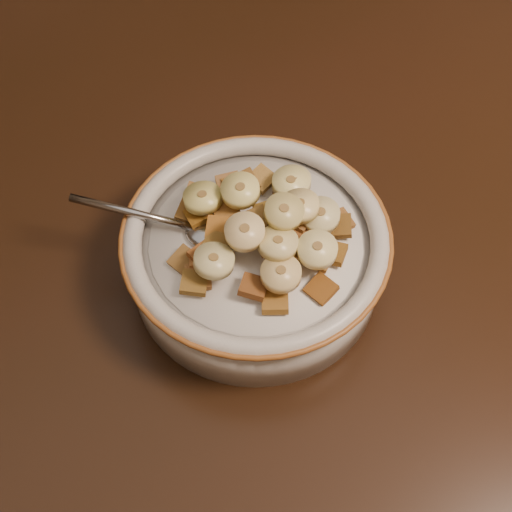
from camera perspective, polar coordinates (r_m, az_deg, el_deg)
floor at (r=1.38m, az=-9.87°, el=-19.43°), size 4.00×4.50×0.10m
table at (r=0.68m, az=-19.28°, el=-1.76°), size 1.41×0.92×0.04m
cereal_bowl at (r=0.60m, az=0.00°, el=-0.27°), size 0.21×0.21×0.05m
milk at (r=0.58m, az=0.00°, el=1.13°), size 0.17×0.17×0.00m
spoon at (r=0.58m, az=-3.28°, el=1.87°), size 0.06×0.06×0.01m
cereal_square_0 at (r=0.56m, az=3.49°, el=1.83°), size 0.03×0.03×0.01m
cereal_square_1 at (r=0.56m, az=6.14°, el=0.25°), size 0.03×0.03×0.01m
cereal_square_2 at (r=0.60m, az=-4.76°, el=4.85°), size 0.03×0.03×0.01m
cereal_square_3 at (r=0.56m, az=4.50°, el=0.27°), size 0.03×0.03×0.01m
cereal_square_4 at (r=0.55m, az=1.23°, el=1.03°), size 0.03×0.03×0.01m
cereal_square_5 at (r=0.56m, az=5.08°, el=-0.06°), size 0.03×0.03×0.01m
cereal_square_6 at (r=0.59m, az=6.65°, el=2.80°), size 0.02×0.02×0.01m
cereal_square_7 at (r=0.59m, az=-1.66°, el=5.55°), size 0.03×0.03×0.01m
cereal_square_8 at (r=0.55m, az=5.24°, el=-2.65°), size 0.02×0.02×0.01m
cereal_square_9 at (r=0.54m, az=1.54°, el=-3.71°), size 0.03×0.03×0.01m
cereal_square_10 at (r=0.56m, az=-5.74°, el=-0.38°), size 0.02×0.02×0.01m
cereal_square_11 at (r=0.54m, az=-0.20°, el=-2.48°), size 0.03×0.03×0.01m
cereal_square_12 at (r=0.55m, az=1.84°, el=-0.43°), size 0.03×0.03×0.01m
cereal_square_13 at (r=0.57m, az=-2.42°, el=3.63°), size 0.03×0.03×0.01m
cereal_square_14 at (r=0.60m, az=-0.89°, el=5.88°), size 0.02×0.02×0.01m
cereal_square_15 at (r=0.60m, az=2.38°, el=5.49°), size 0.03×0.03×0.01m
cereal_square_16 at (r=0.58m, az=2.58°, el=3.95°), size 0.02×0.02×0.01m
cereal_square_17 at (r=0.55m, az=-4.13°, el=0.03°), size 0.02×0.02×0.01m
cereal_square_18 at (r=0.59m, az=-5.30°, el=3.53°), size 0.03×0.03×0.01m
cereal_square_19 at (r=0.58m, az=-4.60°, el=3.27°), size 0.02×0.02×0.01m
cereal_square_20 at (r=0.57m, az=1.04°, el=3.53°), size 0.02×0.02×0.01m
cereal_square_21 at (r=0.55m, az=-4.67°, el=-1.70°), size 0.03×0.03×0.01m
cereal_square_22 at (r=0.55m, az=-3.17°, el=0.96°), size 0.03×0.03×0.01m
cereal_square_23 at (r=0.60m, az=-2.17°, el=5.81°), size 0.03×0.03×0.01m
cereal_square_24 at (r=0.56m, az=0.00°, el=2.85°), size 0.03×0.02×0.01m
cereal_square_25 at (r=0.54m, az=-4.96°, el=-2.14°), size 0.03×0.03×0.01m
cereal_square_26 at (r=0.55m, az=2.36°, el=0.68°), size 0.03×0.03×0.01m
cereal_square_27 at (r=0.57m, az=3.42°, el=2.86°), size 0.03×0.03×0.01m
cereal_square_28 at (r=0.56m, az=-4.32°, el=-0.18°), size 0.03×0.03×0.01m
cereal_square_29 at (r=0.58m, az=6.65°, el=2.39°), size 0.03×0.03×0.01m
cereal_square_30 at (r=0.56m, az=-2.98°, el=2.20°), size 0.03×0.03×0.01m
cereal_square_31 at (r=0.60m, az=0.47°, el=6.19°), size 0.02×0.02×0.01m
banana_slice_0 at (r=0.59m, az=2.79°, el=5.84°), size 0.04×0.04×0.01m
banana_slice_1 at (r=0.56m, az=5.18°, el=3.25°), size 0.04×0.04×0.02m
banana_slice_2 at (r=0.56m, az=3.51°, el=4.00°), size 0.04×0.04×0.02m
banana_slice_3 at (r=0.59m, az=2.93°, el=6.00°), size 0.04×0.04×0.01m
banana_slice_4 at (r=0.57m, az=-4.30°, el=4.66°), size 0.04×0.04×0.01m
banana_slice_5 at (r=0.57m, az=-1.26°, el=5.26°), size 0.03×0.03×0.01m
banana_slice_6 at (r=0.54m, az=1.77°, el=1.02°), size 0.04×0.04×0.01m
banana_slice_7 at (r=0.54m, az=-3.38°, el=-0.39°), size 0.04×0.04×0.02m
banana_slice_8 at (r=0.54m, az=4.92°, el=0.52°), size 0.03×0.03×0.01m
banana_slice_9 at (r=0.53m, az=2.01°, el=-1.41°), size 0.04×0.04×0.01m
banana_slice_10 at (r=0.54m, az=-0.90°, el=1.95°), size 0.04×0.04×0.01m
banana_slice_11 at (r=0.55m, az=2.25°, el=3.54°), size 0.04×0.04×0.01m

